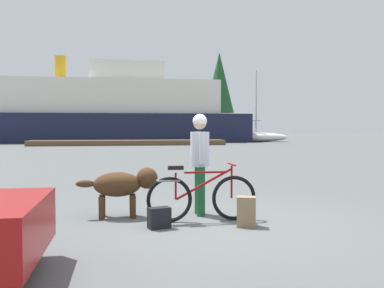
% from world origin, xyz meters
% --- Properties ---
extents(ground_plane, '(160.00, 160.00, 0.00)m').
position_xyz_m(ground_plane, '(0.00, 0.00, 0.00)').
color(ground_plane, '#595B5B').
extents(bicycle, '(1.76, 0.44, 0.91)m').
position_xyz_m(bicycle, '(-0.20, 0.16, 0.39)').
color(bicycle, black).
rests_on(bicycle, ground_plane).
extents(person_cyclist, '(0.32, 0.53, 1.72)m').
position_xyz_m(person_cyclist, '(-0.13, 0.67, 1.03)').
color(person_cyclist, '#19592D').
rests_on(person_cyclist, ground_plane).
extents(dog, '(1.34, 0.48, 0.82)m').
position_xyz_m(dog, '(-1.42, 0.70, 0.54)').
color(dog, '#472D19').
rests_on(dog, ground_plane).
extents(backpack, '(0.32, 0.27, 0.45)m').
position_xyz_m(backpack, '(0.41, -0.29, 0.23)').
color(backpack, '#8C7251').
rests_on(backpack, ground_plane).
extents(handbag_pannier, '(0.36, 0.26, 0.31)m').
position_xyz_m(handbag_pannier, '(-0.89, -0.20, 0.16)').
color(handbag_pannier, black).
rests_on(handbag_pannier, ground_plane).
extents(dock_pier, '(15.43, 2.27, 0.40)m').
position_xyz_m(dock_pier, '(-0.88, 28.51, 0.20)').
color(dock_pier, brown).
rests_on(dock_pier, ground_plane).
extents(ferry_boat, '(28.89, 8.96, 8.29)m').
position_xyz_m(ferry_boat, '(-3.61, 37.04, 2.87)').
color(ferry_boat, '#191E38').
rests_on(ferry_boat, ground_plane).
extents(sailboat_moored, '(6.51, 1.82, 6.92)m').
position_xyz_m(sailboat_moored, '(11.53, 34.13, 0.49)').
color(sailboat_moored, silver).
rests_on(sailboat_moored, ground_plane).
extents(pine_tree_center, '(3.10, 3.10, 10.32)m').
position_xyz_m(pine_tree_center, '(-1.36, 51.26, 6.86)').
color(pine_tree_center, '#4C331E').
rests_on(pine_tree_center, ground_plane).
extents(pine_tree_far_right, '(4.08, 4.08, 11.72)m').
position_xyz_m(pine_tree_far_right, '(11.96, 52.14, 7.53)').
color(pine_tree_far_right, '#4C331E').
rests_on(pine_tree_far_right, ground_plane).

